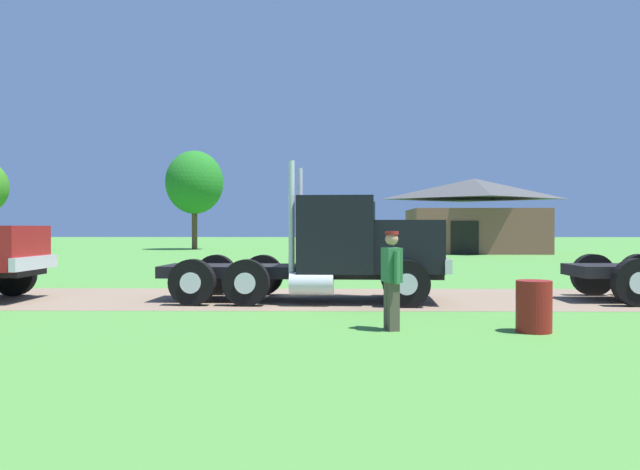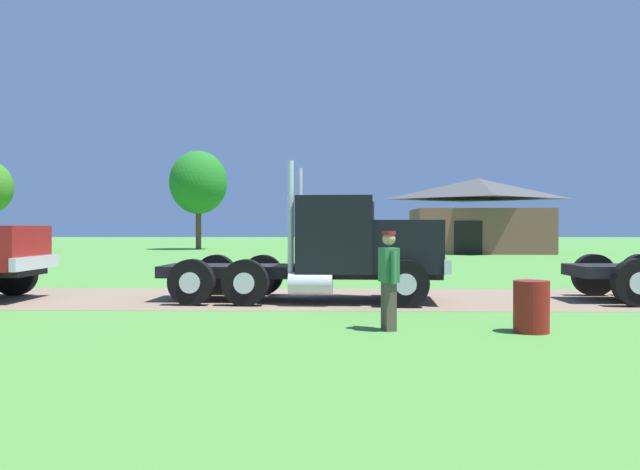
{
  "view_description": "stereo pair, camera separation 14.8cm",
  "coord_description": "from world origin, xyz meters",
  "px_view_note": "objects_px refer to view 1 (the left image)",
  "views": [
    {
      "loc": [
        0.83,
        -16.36,
        1.8
      ],
      "look_at": [
        0.57,
        0.97,
        1.59
      ],
      "focal_mm": 36.43,
      "sensor_mm": 36.0,
      "label": 1
    },
    {
      "loc": [
        0.98,
        -16.35,
        1.8
      ],
      "look_at": [
        0.57,
        0.97,
        1.59
      ],
      "focal_mm": 36.43,
      "sensor_mm": 36.0,
      "label": 2
    }
  ],
  "objects_px": {
    "truck_foreground_white": "(342,250)",
    "shed_building": "(474,216)",
    "visitor_by_barrel": "(392,276)",
    "steel_barrel": "(534,306)"
  },
  "relations": [
    {
      "from": "truck_foreground_white",
      "to": "shed_building",
      "type": "distance_m",
      "value": 31.73
    },
    {
      "from": "steel_barrel",
      "to": "shed_building",
      "type": "relative_size",
      "value": 0.09
    },
    {
      "from": "visitor_by_barrel",
      "to": "steel_barrel",
      "type": "xyz_separation_m",
      "value": [
        2.42,
        -0.18,
        -0.5
      ]
    },
    {
      "from": "visitor_by_barrel",
      "to": "truck_foreground_white",
      "type": "bearing_deg",
      "value": 100.07
    },
    {
      "from": "truck_foreground_white",
      "to": "shed_building",
      "type": "xyz_separation_m",
      "value": [
        9.89,
        30.12,
        1.3
      ]
    },
    {
      "from": "visitor_by_barrel",
      "to": "shed_building",
      "type": "relative_size",
      "value": 0.18
    },
    {
      "from": "visitor_by_barrel",
      "to": "shed_building",
      "type": "bearing_deg",
      "value": 75.25
    },
    {
      "from": "truck_foreground_white",
      "to": "visitor_by_barrel",
      "type": "height_order",
      "value": "truck_foreground_white"
    },
    {
      "from": "truck_foreground_white",
      "to": "shed_building",
      "type": "height_order",
      "value": "shed_building"
    },
    {
      "from": "shed_building",
      "to": "visitor_by_barrel",
      "type": "bearing_deg",
      "value": -104.75
    }
  ]
}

